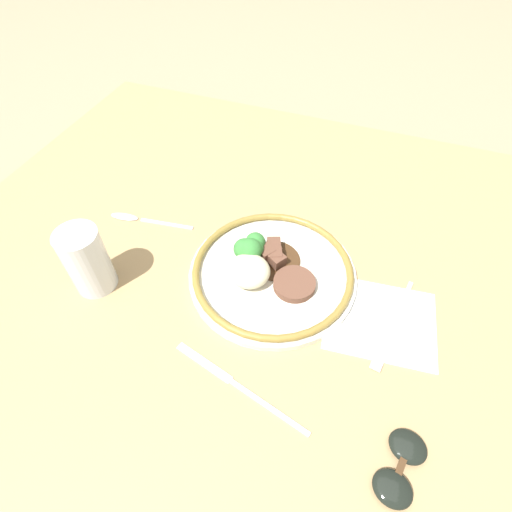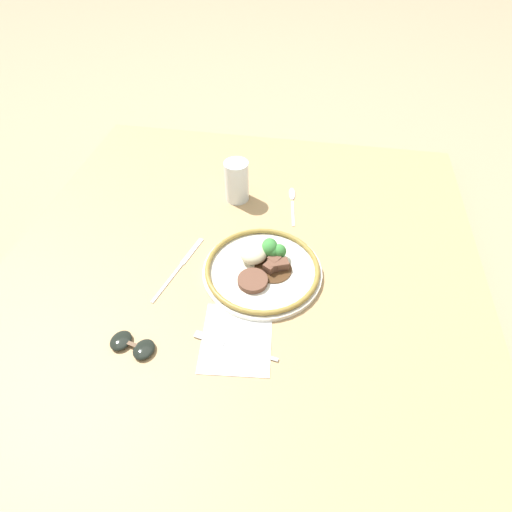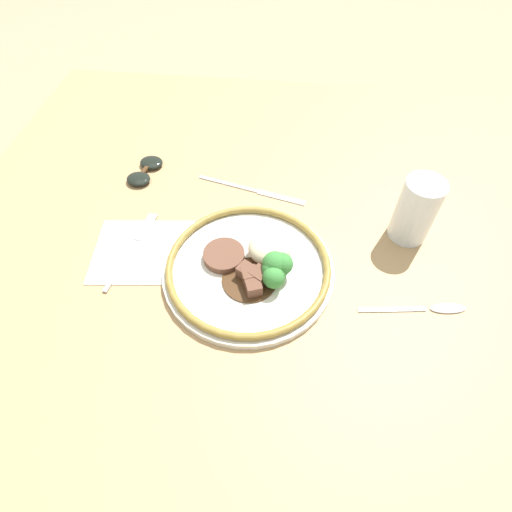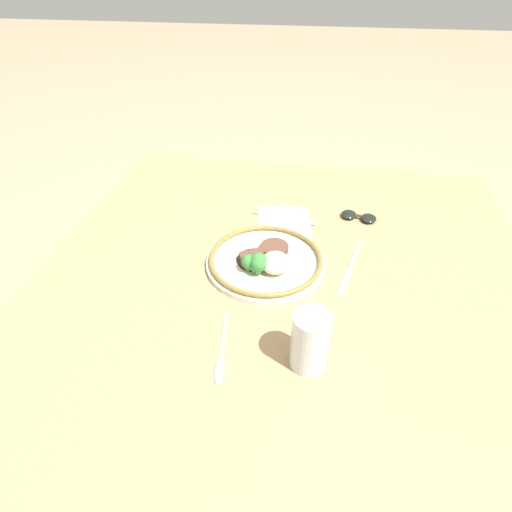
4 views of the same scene
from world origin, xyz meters
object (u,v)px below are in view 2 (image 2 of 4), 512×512
object	(u,v)px
fork	(227,344)
knife	(181,266)
sunglasses	(132,345)
spoon	(292,198)
plate	(263,267)
juice_glass	(237,183)

from	to	relation	value
fork	knife	distance (m)	0.25
fork	sunglasses	bearing A→B (deg)	21.38
knife	sunglasses	size ratio (longest dim) A/B	2.09
spoon	knife	bearing A→B (deg)	134.65
plate	spoon	size ratio (longest dim) A/B	1.68
juice_glass	fork	xyz separation A→B (m)	(-0.47, -0.08, -0.05)
plate	sunglasses	distance (m)	0.34
plate	spoon	xyz separation A→B (m)	(0.29, -0.04, -0.01)
juice_glass	spoon	size ratio (longest dim) A/B	0.70
plate	knife	bearing A→B (deg)	95.07
sunglasses	juice_glass	bearing A→B (deg)	-0.04
juice_glass	fork	size ratio (longest dim) A/B	0.66
sunglasses	plate	bearing A→B (deg)	-30.28
juice_glass	fork	world-z (taller)	juice_glass
fork	spoon	size ratio (longest dim) A/B	1.07
plate	fork	distance (m)	0.21
fork	knife	xyz separation A→B (m)	(0.19, 0.16, -0.00)
juice_glass	sunglasses	bearing A→B (deg)	167.68
plate	knife	size ratio (longest dim) A/B	1.28
plate	sunglasses	bearing A→B (deg)	137.43
fork	plate	bearing A→B (deg)	-90.53
knife	sunglasses	xyz separation A→B (m)	(-0.23, 0.03, 0.01)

